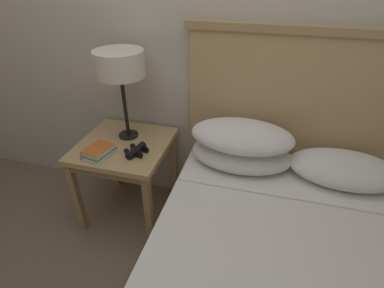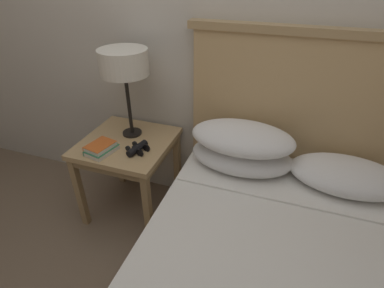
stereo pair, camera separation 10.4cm
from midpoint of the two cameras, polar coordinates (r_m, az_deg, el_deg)
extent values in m
cube|color=beige|center=(1.90, 6.04, 21.76)|extent=(8.00, 0.06, 2.60)
cube|color=tan|center=(2.03, -10.90, 0.18)|extent=(0.58, 0.58, 0.04)
cube|color=#917650|center=(2.06, -10.78, -0.84)|extent=(0.55, 0.55, 0.05)
cube|color=#A4865B|center=(2.17, -19.32, -8.78)|extent=(0.04, 0.04, 0.56)
cube|color=#A4865B|center=(1.94, -6.86, -12.46)|extent=(0.04, 0.04, 0.56)
cube|color=#A4865B|center=(2.49, -12.60, -1.74)|extent=(0.04, 0.04, 0.56)
cube|color=#A4865B|center=(2.30, -1.52, -4.07)|extent=(0.04, 0.04, 0.56)
cube|color=white|center=(1.77, 19.82, -7.71)|extent=(1.23, 0.28, 0.01)
cube|color=tan|center=(2.01, 20.61, 0.38)|extent=(1.35, 0.06, 1.29)
cube|color=#A4865B|center=(1.79, 24.82, 18.90)|extent=(1.41, 0.10, 0.04)
ellipsoid|color=white|center=(1.82, 10.98, -2.28)|extent=(0.60, 0.36, 0.15)
ellipsoid|color=white|center=(1.86, 28.76, -5.29)|extent=(0.60, 0.36, 0.15)
ellipsoid|color=white|center=(1.75, 11.26, 1.18)|extent=(0.60, 0.36, 0.15)
cylinder|color=black|center=(2.10, -9.92, 2.10)|extent=(0.13, 0.13, 0.01)
cylinder|color=black|center=(2.00, -10.48, 7.34)|extent=(0.02, 0.02, 0.41)
cylinder|color=silver|center=(1.90, -11.32, 15.05)|extent=(0.30, 0.30, 0.16)
cube|color=silver|center=(1.93, -15.31, -1.21)|extent=(0.16, 0.20, 0.03)
cube|color=#337F56|center=(1.92, -15.37, -0.82)|extent=(0.17, 0.21, 0.00)
cube|color=#337F56|center=(1.97, -16.66, -0.67)|extent=(0.04, 0.18, 0.03)
cube|color=silver|center=(1.92, -15.58, -0.43)|extent=(0.16, 0.19, 0.02)
cube|color=orange|center=(1.91, -15.64, -0.09)|extent=(0.16, 0.19, 0.00)
cube|color=orange|center=(1.96, -16.88, 0.08)|extent=(0.04, 0.16, 0.03)
cylinder|color=black|center=(1.87, -9.45, -1.31)|extent=(0.06, 0.10, 0.04)
cylinder|color=black|center=(1.84, -8.32, -1.73)|extent=(0.05, 0.02, 0.05)
cylinder|color=black|center=(1.90, -10.56, -0.89)|extent=(0.04, 0.02, 0.04)
cylinder|color=black|center=(1.91, -8.24, -0.41)|extent=(0.06, 0.10, 0.04)
cylinder|color=black|center=(1.88, -7.11, -0.81)|extent=(0.05, 0.02, 0.05)
cylinder|color=black|center=(1.94, -9.34, -0.02)|extent=(0.04, 0.02, 0.04)
cube|color=black|center=(1.89, -8.86, -0.66)|extent=(0.06, 0.05, 0.01)
cylinder|color=black|center=(1.88, -8.87, -0.54)|extent=(0.02, 0.01, 0.02)
camera|label=1|loc=(0.05, -88.31, 1.05)|focal=28.00mm
camera|label=2|loc=(0.05, 91.69, -1.05)|focal=28.00mm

